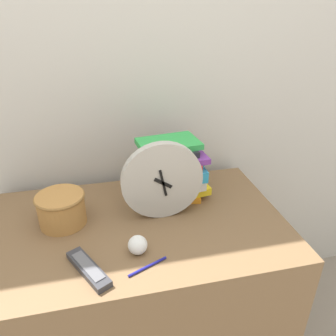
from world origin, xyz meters
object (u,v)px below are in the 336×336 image
(crumpled_paper_ball, at_px, (138,245))
(pen, at_px, (149,266))
(book_stack, at_px, (173,171))
(tv_remote, at_px, (88,269))
(desk_clock, at_px, (162,181))
(basket, at_px, (61,208))

(crumpled_paper_ball, xyz_separation_m, pen, (0.02, -0.07, -0.03))
(book_stack, xyz_separation_m, tv_remote, (-0.33, -0.34, -0.10))
(desk_clock, bearing_deg, crumpled_paper_ball, -123.24)
(tv_remote, relative_size, crumpled_paper_ball, 3.12)
(book_stack, height_order, crumpled_paper_ball, book_stack)
(book_stack, relative_size, basket, 1.68)
(book_stack, bearing_deg, crumpled_paper_ball, -121.62)
(book_stack, xyz_separation_m, basket, (-0.41, -0.08, -0.05))
(desk_clock, height_order, book_stack, desk_clock)
(desk_clock, bearing_deg, tv_remote, -139.93)
(tv_remote, relative_size, pen, 1.53)
(desk_clock, distance_m, pen, 0.29)
(tv_remote, bearing_deg, book_stack, 45.90)
(basket, distance_m, tv_remote, 0.27)
(desk_clock, distance_m, tv_remote, 0.37)
(desk_clock, bearing_deg, book_stack, 60.86)
(desk_clock, distance_m, book_stack, 0.14)
(basket, xyz_separation_m, crumpled_paper_ball, (0.23, -0.21, -0.03))
(tv_remote, xyz_separation_m, pen, (0.17, -0.02, -0.01))
(desk_clock, relative_size, tv_remote, 1.53)
(book_stack, relative_size, pen, 2.30)
(desk_clock, relative_size, pen, 2.33)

